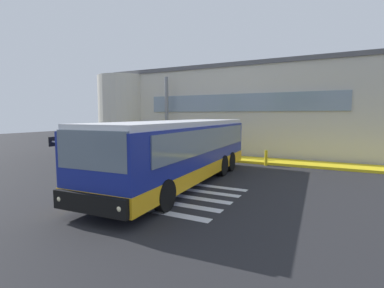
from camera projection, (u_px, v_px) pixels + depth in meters
ground_plane at (183, 171)px, 15.15m from camera, size 80.00×90.00×0.02m
bay_paint_stripes at (175, 195)px, 10.52m from camera, size 4.40×3.96×0.01m
terminal_building at (239, 111)px, 25.39m from camera, size 21.61×13.80×6.58m
boarding_curb at (217, 157)px, 19.39m from camera, size 23.81×2.00×0.15m
entry_support_column at (167, 115)px, 21.62m from camera, size 0.28×0.28×5.65m
bus_main_foreground at (181, 153)px, 12.30m from camera, size 3.13×11.02×2.70m
passenger_near_column at (168, 141)px, 20.43m from camera, size 0.46×0.43×1.68m
passenger_by_doorway at (182, 142)px, 19.89m from camera, size 0.47×0.41×1.68m
safety_bollard_yellow at (266, 158)px, 16.66m from camera, size 0.18×0.18×0.90m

